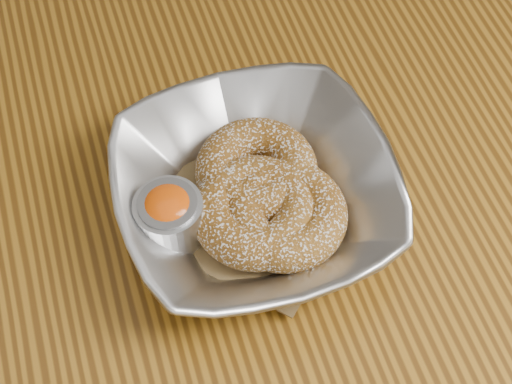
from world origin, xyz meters
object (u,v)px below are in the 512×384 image
object	(u,v)px
donut_extra	(284,215)
ramekin	(169,216)
donut_back	(256,170)
table	(254,236)
serving_bowl	(256,194)
donut_front	(256,212)

from	to	relation	value
donut_extra	ramekin	size ratio (longest dim) A/B	1.85
ramekin	donut_extra	bearing A→B (deg)	-14.47
donut_back	ramekin	world-z (taller)	ramekin
table	donut_extra	size ratio (longest dim) A/B	12.06
serving_bowl	ramekin	size ratio (longest dim) A/B	4.13
serving_bowl	ramekin	xyz separation A→B (m)	(-0.07, -0.00, 0.01)
serving_bowl	donut_back	bearing A→B (deg)	71.58
donut_front	ramekin	xyz separation A→B (m)	(-0.07, 0.01, 0.01)
donut_front	ramekin	world-z (taller)	ramekin
donut_front	ramekin	distance (m)	0.07
serving_bowl	donut_front	bearing A→B (deg)	-107.87
donut_back	donut_front	xyz separation A→B (m)	(-0.01, -0.04, 0.00)
donut_back	ramekin	xyz separation A→B (m)	(-0.08, -0.02, 0.01)
table	serving_bowl	bearing A→B (deg)	-104.92
serving_bowl	donut_front	world-z (taller)	serving_bowl
donut_extra	donut_back	bearing A→B (deg)	99.69
donut_back	serving_bowl	bearing A→B (deg)	-108.42
serving_bowl	donut_back	world-z (taller)	serving_bowl
donut_front	donut_extra	world-z (taller)	same
serving_bowl	donut_extra	bearing A→B (deg)	-59.19
ramekin	table	bearing A→B (deg)	24.50
table	ramekin	size ratio (longest dim) A/B	22.35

